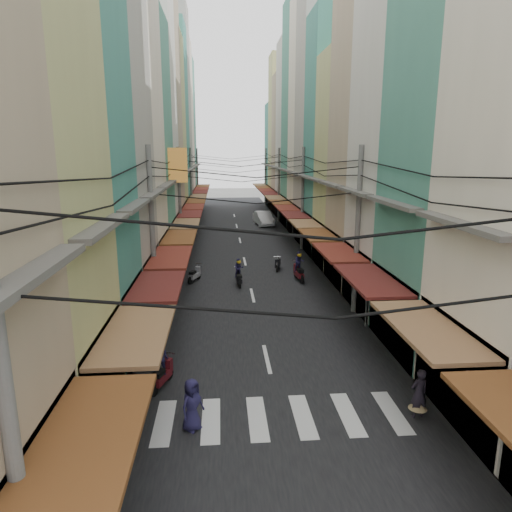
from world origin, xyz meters
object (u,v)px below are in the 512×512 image
bicycle (416,325)px  market_umbrella (512,361)px  white_car (264,225)px  traffic_sign (367,287)px

bicycle → market_umbrella: market_umbrella is taller
white_car → market_umbrella: size_ratio=1.98×
bicycle → traffic_sign: traffic_sign is taller
traffic_sign → market_umbrella: bearing=-81.0°
bicycle → market_umbrella: (-1.12, -8.42, 2.33)m
bicycle → market_umbrella: size_ratio=0.58×
market_umbrella → traffic_sign: traffic_sign is taller
traffic_sign → white_car: bearing=93.7°
bicycle → traffic_sign: (-2.45, -0.01, 1.93)m
market_umbrella → bicycle: bearing=82.4°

